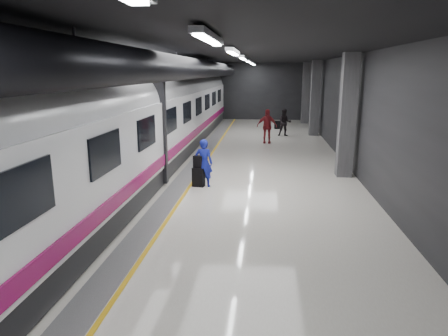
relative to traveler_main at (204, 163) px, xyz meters
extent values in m
plane|color=silver|center=(0.47, -0.05, -0.82)|extent=(40.00, 40.00, 0.00)
cube|color=black|center=(0.47, -0.05, 3.68)|extent=(10.00, 40.00, 0.02)
cube|color=#28282B|center=(0.47, 19.95, 1.43)|extent=(10.00, 0.02, 4.50)
cube|color=#28282B|center=(-4.53, -0.05, 1.43)|extent=(0.02, 40.00, 4.50)
cube|color=#28282B|center=(5.47, -0.05, 1.43)|extent=(0.02, 40.00, 4.50)
cube|color=slate|center=(-0.88, -0.05, -0.81)|extent=(0.65, 39.80, 0.01)
cube|color=yellow|center=(-0.48, -0.05, -0.81)|extent=(0.10, 39.80, 0.01)
cylinder|color=black|center=(-0.83, -0.05, 3.13)|extent=(0.80, 38.00, 0.80)
cube|color=silver|center=(1.07, -6.05, 3.58)|extent=(0.22, 2.60, 0.10)
cube|color=silver|center=(1.07, -1.05, 3.58)|extent=(0.22, 2.60, 0.10)
cube|color=silver|center=(1.07, 3.95, 3.58)|extent=(0.22, 2.60, 0.10)
cube|color=silver|center=(1.07, 8.95, 3.58)|extent=(0.22, 2.60, 0.10)
cube|color=silver|center=(1.07, 13.95, 3.58)|extent=(0.22, 2.60, 0.10)
cube|color=silver|center=(1.07, 17.95, 3.58)|extent=(0.22, 2.60, 0.10)
cube|color=#515154|center=(5.02, 1.95, 1.43)|extent=(0.55, 0.55, 4.50)
cube|color=#515154|center=(5.02, 11.95, 1.43)|extent=(0.55, 0.55, 4.50)
cube|color=#515154|center=(5.02, 17.95, 1.43)|extent=(0.55, 0.55, 4.50)
cube|color=black|center=(-2.78, -0.05, -0.47)|extent=(2.80, 38.00, 0.60)
cube|color=white|center=(-2.78, -0.05, 0.93)|extent=(2.90, 38.00, 2.20)
cylinder|color=white|center=(-2.78, -0.05, 1.88)|extent=(2.80, 38.00, 2.80)
cube|color=#8B0C51|center=(-1.31, -0.05, 0.13)|extent=(0.04, 38.00, 0.35)
cube|color=black|center=(-2.78, -0.05, 1.18)|extent=(3.05, 0.25, 3.80)
cube|color=black|center=(-1.31, -8.05, 1.33)|extent=(0.05, 1.60, 0.85)
cube|color=black|center=(-1.31, -5.05, 1.33)|extent=(0.05, 1.60, 0.85)
cube|color=black|center=(-1.31, -2.05, 1.33)|extent=(0.05, 1.60, 0.85)
cube|color=black|center=(-1.31, 0.95, 1.33)|extent=(0.05, 1.60, 0.85)
cube|color=black|center=(-1.31, 3.95, 1.33)|extent=(0.05, 1.60, 0.85)
cube|color=black|center=(-1.31, 6.95, 1.33)|extent=(0.05, 1.60, 0.85)
cube|color=black|center=(-1.31, 9.95, 1.33)|extent=(0.05, 1.60, 0.85)
cube|color=black|center=(-1.31, 12.95, 1.33)|extent=(0.05, 1.60, 0.85)
cube|color=black|center=(-1.31, 15.95, 1.33)|extent=(0.05, 1.60, 0.85)
imported|color=#1A19C0|center=(0.00, 0.00, 0.00)|extent=(0.61, 0.42, 1.64)
cube|color=black|center=(-0.18, -0.04, -0.49)|extent=(0.44, 0.32, 0.65)
cube|color=black|center=(-0.19, -0.03, 0.04)|extent=(0.35, 0.25, 0.42)
imported|color=black|center=(3.21, 11.40, 0.01)|extent=(0.83, 0.67, 1.65)
imported|color=maroon|center=(2.13, 8.82, 0.11)|extent=(1.10, 0.48, 1.86)
cube|color=black|center=(2.86, 14.48, -0.54)|extent=(0.42, 0.33, 0.55)
camera|label=1|loc=(2.05, -13.04, 3.01)|focal=32.00mm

